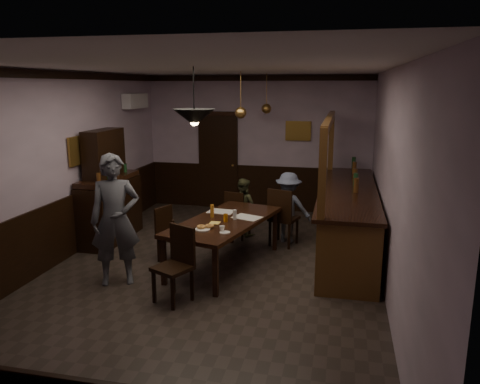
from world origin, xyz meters
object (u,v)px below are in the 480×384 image
(chair_far_right, at_px, (282,215))
(sideboard, at_px, (109,197))
(person_seated_left, at_px, (243,207))
(coffee_cup, at_px, (222,228))
(person_seated_right, at_px, (288,207))
(pendant_brass_far, at_px, (266,109))
(bar_counter, at_px, (347,217))
(pendant_iron, at_px, (194,117))
(dining_table, at_px, (225,224))
(chair_far_left, at_px, (237,213))
(chair_side, at_px, (168,231))
(soda_can, at_px, (226,218))
(chair_near, at_px, (177,260))
(pendant_brass_mid, at_px, (241,113))
(person_standing, at_px, (115,220))

(chair_far_right, distance_m, sideboard, 3.12)
(person_seated_left, relative_size, coffee_cup, 13.56)
(person_seated_right, distance_m, pendant_brass_far, 2.32)
(chair_far_right, relative_size, sideboard, 0.51)
(person_seated_right, height_order, coffee_cup, person_seated_right)
(bar_counter, distance_m, pendant_iron, 3.33)
(dining_table, xyz_separation_m, pendant_iron, (-0.20, -0.77, 1.67))
(chair_far_left, distance_m, pendant_brass_far, 2.38)
(coffee_cup, distance_m, bar_counter, 2.48)
(chair_side, bearing_deg, soda_can, -75.92)
(soda_can, bearing_deg, bar_counter, 34.86)
(coffee_cup, bearing_deg, sideboard, 165.09)
(bar_counter, bearing_deg, chair_side, -158.32)
(pendant_iron, bearing_deg, person_seated_left, 86.43)
(chair_near, distance_m, pendant_brass_far, 4.53)
(coffee_cup, distance_m, pendant_brass_far, 3.78)
(person_seated_right, xyz_separation_m, bar_counter, (1.03, -0.23, -0.06))
(coffee_cup, relative_size, pendant_brass_far, 0.10)
(pendant_brass_mid, bearing_deg, pendant_iron, -94.38)
(chair_far_right, distance_m, coffee_cup, 1.84)
(pendant_brass_mid, bearing_deg, bar_counter, -5.30)
(pendant_iron, bearing_deg, sideboard, 144.08)
(person_standing, height_order, coffee_cup, person_standing)
(chair_side, relative_size, coffee_cup, 10.94)
(chair_side, relative_size, pendant_brass_far, 1.08)
(chair_side, bearing_deg, dining_table, -70.07)
(chair_far_left, height_order, person_seated_right, person_seated_right)
(coffee_cup, distance_m, sideboard, 2.83)
(person_seated_right, bearing_deg, chair_far_left, 7.86)
(chair_side, distance_m, soda_can, 1.05)
(coffee_cup, bearing_deg, chair_near, -108.17)
(sideboard, bearing_deg, person_standing, -59.49)
(chair_far_right, bearing_deg, bar_counter, -161.38)
(chair_far_left, bearing_deg, chair_far_right, 178.86)
(chair_near, height_order, person_seated_left, person_seated_left)
(sideboard, xyz_separation_m, pendant_brass_mid, (2.31, 0.55, 1.49))
(chair_side, distance_m, person_standing, 1.16)
(chair_far_left, distance_m, bar_counter, 1.98)
(chair_far_left, height_order, person_seated_left, person_seated_left)
(person_seated_right, relative_size, bar_counter, 0.31)
(chair_side, bearing_deg, chair_far_right, -34.95)
(person_seated_left, distance_m, coffee_cup, 2.24)
(chair_side, height_order, pendant_brass_mid, pendant_brass_mid)
(dining_table, xyz_separation_m, sideboard, (-2.35, 0.78, 0.12))
(pendant_brass_far, bearing_deg, person_seated_left, -99.63)
(person_seated_right, bearing_deg, pendant_brass_mid, 9.18)
(coffee_cup, bearing_deg, person_seated_left, 108.81)
(person_seated_left, height_order, coffee_cup, person_seated_left)
(chair_side, relative_size, bar_counter, 0.22)
(coffee_cup, bearing_deg, dining_table, 115.68)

